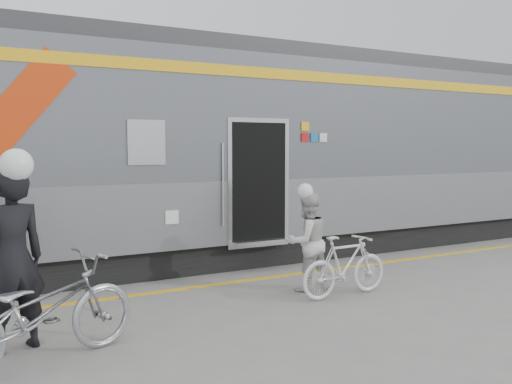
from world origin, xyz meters
TOP-DOWN VIEW (x-y plane):
  - ground at (0.00, 0.00)m, footprint 90.00×90.00m
  - train at (-1.57, 4.19)m, footprint 24.00×3.17m
  - safety_strip at (0.00, 2.15)m, footprint 24.00×0.12m
  - man at (-3.48, 0.64)m, footprint 0.83×0.67m
  - bicycle_left at (-3.28, 0.09)m, footprint 2.19×1.33m
  - woman at (0.64, 1.20)m, footprint 0.75×0.59m
  - bicycle_right at (0.94, 0.65)m, footprint 1.52×0.48m
  - helmet_man at (-3.48, 0.64)m, footprint 0.34×0.34m
  - helmet_woman at (0.64, 1.20)m, footprint 0.24×0.24m

SIDE VIEW (x-z plane):
  - ground at x=0.00m, z-range 0.00..0.00m
  - safety_strip at x=0.00m, z-range 0.00..0.01m
  - bicycle_right at x=0.94m, z-range 0.00..0.91m
  - bicycle_left at x=-3.28m, z-range 0.00..1.09m
  - woman at x=0.64m, z-range 0.00..1.50m
  - man at x=-3.48m, z-range 0.00..1.98m
  - helmet_woman at x=0.64m, z-range 1.50..1.74m
  - train at x=-1.57m, z-range 0.00..4.10m
  - helmet_man at x=-3.48m, z-range 1.98..2.32m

